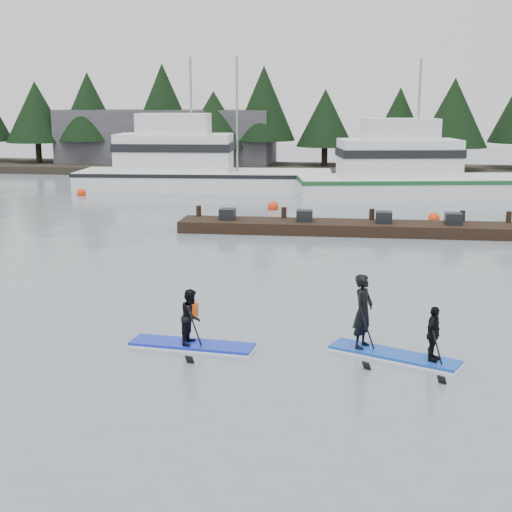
% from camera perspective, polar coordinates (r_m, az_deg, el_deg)
% --- Properties ---
extents(ground, '(160.00, 160.00, 0.00)m').
position_cam_1_polar(ground, '(16.69, -3.42, -8.08)').
color(ground, slate).
rests_on(ground, ground).
extents(far_shore, '(70.00, 8.00, 0.60)m').
position_cam_1_polar(far_shore, '(57.61, 5.93, 6.83)').
color(far_shore, '#2D281E').
rests_on(far_shore, ground).
extents(treeline, '(60.00, 4.00, 8.00)m').
position_cam_1_polar(treeline, '(57.64, 5.92, 6.53)').
color(treeline, black).
rests_on(treeline, ground).
extents(waterfront_building, '(18.00, 6.00, 5.00)m').
position_cam_1_polar(waterfront_building, '(61.87, -7.12, 9.22)').
color(waterfront_building, '#4C4C51').
rests_on(waterfront_building, ground).
extents(fishing_boat_large, '(17.05, 6.20, 9.53)m').
position_cam_1_polar(fishing_boat_large, '(47.79, -4.73, 6.21)').
color(fishing_boat_large, white).
rests_on(fishing_boat_large, ground).
extents(fishing_boat_medium, '(16.37, 7.60, 9.21)m').
position_cam_1_polar(fishing_boat_medium, '(44.95, 13.01, 5.49)').
color(fishing_boat_medium, white).
rests_on(fishing_boat_medium, ground).
extents(floating_dock, '(15.29, 2.59, 0.51)m').
position_cam_1_polar(floating_dock, '(32.02, 7.47, 2.26)').
color(floating_dock, black).
rests_on(floating_dock, ground).
extents(buoy_d, '(0.56, 0.56, 0.56)m').
position_cam_1_polar(buoy_d, '(35.95, 14.03, 2.69)').
color(buoy_d, red).
rests_on(buoy_d, ground).
extents(buoy_b, '(0.59, 0.59, 0.59)m').
position_cam_1_polar(buoy_b, '(38.75, 1.37, 3.74)').
color(buoy_b, red).
rests_on(buoy_b, ground).
extents(buoy_a, '(0.55, 0.55, 0.55)m').
position_cam_1_polar(buoy_a, '(45.80, -13.78, 4.73)').
color(buoy_a, red).
rests_on(buoy_a, ground).
extents(paddleboard_solo, '(3.05, 1.16, 1.88)m').
position_cam_1_polar(paddleboard_solo, '(17.19, -5.18, -5.62)').
color(paddleboard_solo, '#142BC2').
rests_on(paddleboard_solo, ground).
extents(paddleboard_duo, '(3.07, 1.94, 2.34)m').
position_cam_1_polar(paddleboard_duo, '(16.77, 10.65, -5.66)').
color(paddleboard_duo, '#1343B9').
rests_on(paddleboard_duo, ground).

